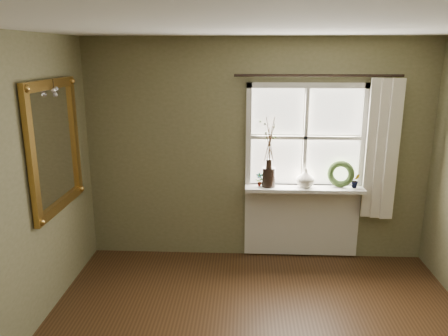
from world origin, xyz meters
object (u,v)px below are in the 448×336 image
cream_vase (305,178)px  wreath (341,177)px  dark_jug (269,177)px  gilt_mirror (55,146)px

cream_vase → wreath: (0.41, 0.04, 0.01)m
wreath → cream_vase: bearing=-154.6°
dark_jug → wreath: (0.83, 0.04, 0.00)m
cream_vase → wreath: wreath is taller
cream_vase → gilt_mirror: (-2.52, -0.84, 0.53)m
dark_jug → wreath: wreath is taller
dark_jug → cream_vase: 0.42m
wreath → gilt_mirror: bearing=-143.6°
dark_jug → wreath: 0.83m
dark_jug → wreath: bearing=2.8°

